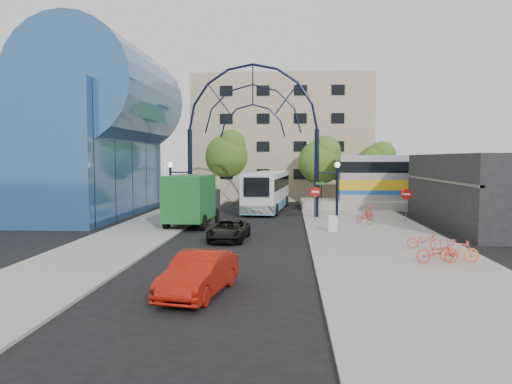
# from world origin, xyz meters

# --- Properties ---
(ground) EXTENTS (120.00, 120.00, 0.00)m
(ground) POSITION_xyz_m (0.00, 0.00, 0.00)
(ground) COLOR black
(ground) RESTS_ON ground
(sidewalk_east) EXTENTS (8.00, 56.00, 0.12)m
(sidewalk_east) POSITION_xyz_m (8.00, 4.00, 0.06)
(sidewalk_east) COLOR gray
(sidewalk_east) RESTS_ON ground
(plaza_west) EXTENTS (5.00, 50.00, 0.12)m
(plaza_west) POSITION_xyz_m (-6.50, 6.00, 0.06)
(plaza_west) COLOR gray
(plaza_west) RESTS_ON ground
(gateway_arch) EXTENTS (13.64, 0.44, 12.10)m
(gateway_arch) POSITION_xyz_m (0.00, 14.00, 8.56)
(gateway_arch) COLOR black
(gateway_arch) RESTS_ON ground
(stop_sign) EXTENTS (0.80, 0.07, 2.50)m
(stop_sign) POSITION_xyz_m (4.80, 12.00, 1.99)
(stop_sign) COLOR slate
(stop_sign) RESTS_ON sidewalk_east
(do_not_enter_sign) EXTENTS (0.76, 0.07, 2.48)m
(do_not_enter_sign) POSITION_xyz_m (11.00, 10.00, 1.98)
(do_not_enter_sign) COLOR slate
(do_not_enter_sign) RESTS_ON sidewalk_east
(street_name_sign) EXTENTS (0.70, 0.70, 2.80)m
(street_name_sign) POSITION_xyz_m (5.20, 12.60, 2.13)
(street_name_sign) COLOR slate
(street_name_sign) RESTS_ON sidewalk_east
(sandwich_board) EXTENTS (0.55, 0.61, 0.99)m
(sandwich_board) POSITION_xyz_m (5.60, 5.98, 0.74)
(sandwich_board) COLOR white
(sandwich_board) RESTS_ON sidewalk_east
(transit_hall) EXTENTS (16.50, 18.00, 14.50)m
(transit_hall) POSITION_xyz_m (-15.30, 15.00, 6.70)
(transit_hall) COLOR #305B93
(transit_hall) RESTS_ON ground
(commercial_block_east) EXTENTS (6.00, 16.00, 5.00)m
(commercial_block_east) POSITION_xyz_m (16.00, 10.00, 2.50)
(commercial_block_east) COLOR black
(commercial_block_east) RESTS_ON ground
(apartment_block) EXTENTS (20.00, 12.10, 14.00)m
(apartment_block) POSITION_xyz_m (2.00, 34.97, 7.00)
(apartment_block) COLOR tan
(apartment_block) RESTS_ON ground
(train_platform) EXTENTS (32.00, 5.00, 0.80)m
(train_platform) POSITION_xyz_m (20.00, 22.00, 0.40)
(train_platform) COLOR gray
(train_platform) RESTS_ON ground
(train_car) EXTENTS (25.10, 3.05, 4.20)m
(train_car) POSITION_xyz_m (20.00, 22.00, 2.90)
(train_car) COLOR #B7B7BC
(train_car) RESTS_ON train_platform
(tree_north_a) EXTENTS (4.48, 4.48, 7.00)m
(tree_north_a) POSITION_xyz_m (6.12, 25.93, 4.61)
(tree_north_a) COLOR #382314
(tree_north_a) RESTS_ON ground
(tree_north_b) EXTENTS (5.12, 5.12, 8.00)m
(tree_north_b) POSITION_xyz_m (-3.88, 29.93, 5.27)
(tree_north_b) COLOR #382314
(tree_north_b) RESTS_ON ground
(tree_north_c) EXTENTS (4.16, 4.16, 6.50)m
(tree_north_c) POSITION_xyz_m (12.12, 27.93, 4.28)
(tree_north_c) COLOR #382314
(tree_north_c) RESTS_ON ground
(city_bus) EXTENTS (3.86, 12.72, 3.44)m
(city_bus) POSITION_xyz_m (0.87, 19.98, 1.80)
(city_bus) COLOR silver
(city_bus) RESTS_ON ground
(green_truck) EXTENTS (3.02, 7.18, 3.56)m
(green_truck) POSITION_xyz_m (-3.82, 9.08, 1.78)
(green_truck) COLOR black
(green_truck) RESTS_ON ground
(black_suv) EXTENTS (2.25, 4.43, 1.20)m
(black_suv) POSITION_xyz_m (-0.55, 3.00, 0.60)
(black_suv) COLOR black
(black_suv) RESTS_ON ground
(red_sedan) EXTENTS (2.35, 4.67, 1.47)m
(red_sedan) POSITION_xyz_m (-0.17, -8.45, 0.74)
(red_sedan) COLOR #9B1509
(red_sedan) RESTS_ON ground
(bike_near_a) EXTENTS (1.39, 1.63, 0.85)m
(bike_near_a) POSITION_xyz_m (8.18, 10.11, 0.54)
(bike_near_a) COLOR #CF4229
(bike_near_a) RESTS_ON sidewalk_east
(bike_near_b) EXTENTS (0.80, 1.81, 1.05)m
(bike_near_b) POSITION_xyz_m (8.89, 12.75, 0.64)
(bike_near_b) COLOR #E73D2E
(bike_near_b) RESTS_ON sidewalk_east
(bike_far_a) EXTENTS (1.76, 1.09, 0.87)m
(bike_far_a) POSITION_xyz_m (9.71, 0.26, 0.56)
(bike_far_a) COLOR red
(bike_far_a) RESTS_ON sidewalk_east
(bike_far_b) EXTENTS (1.70, 0.74, 0.99)m
(bike_far_b) POSITION_xyz_m (10.42, -2.77, 0.61)
(bike_far_b) COLOR orange
(bike_far_b) RESTS_ON sidewalk_east
(bike_far_c) EXTENTS (1.98, 0.95, 1.00)m
(bike_far_c) POSITION_xyz_m (9.38, -3.12, 0.62)
(bike_far_c) COLOR red
(bike_far_c) RESTS_ON sidewalk_east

